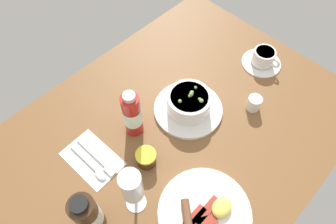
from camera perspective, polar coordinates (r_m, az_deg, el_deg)
The scene contains 10 objects.
ground_plane at distance 98.03cm, azimuth 2.13°, elevation -3.28°, with size 110.00×84.00×3.00cm, color brown.
porridge_bowl at distance 97.27cm, azimuth 3.90°, elevation 1.54°, with size 22.45×22.45×8.54cm.
cutlery_setting at distance 93.92cm, azimuth -13.91°, elevation -8.70°, with size 12.26×18.17×0.90cm.
coffee_cup at distance 115.87cm, azimuth 17.43°, elevation 9.58°, with size 14.21×14.21×6.15cm.
creamer_jug at distance 102.35cm, azimuth 15.84°, elevation 1.61°, with size 5.37×4.58×5.58cm.
wine_glass at distance 75.62cm, azimuth -6.81°, elevation -13.87°, with size 5.69×5.69×18.58cm.
jam_jar at distance 89.16cm, azimuth -4.12°, elevation -8.62°, with size 6.02×6.02×5.04cm.
sauce_bottle_red at distance 89.61cm, azimuth -6.73°, elevation -0.50°, with size 5.61×5.61×18.27cm.
sauce_bottle_brown at distance 79.98cm, azimuth -14.83°, elevation -18.22°, with size 6.48×6.48×17.91cm.
breakfast_plate at distance 85.99cm, azimuth 6.95°, elevation -18.28°, with size 25.25×25.25×3.70cm.
Camera 1 is at (37.28, 31.36, 83.57)cm, focal length 32.43 mm.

